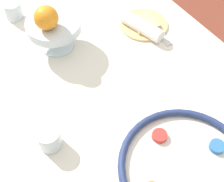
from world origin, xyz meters
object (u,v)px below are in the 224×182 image
object	(u,v)px
fruit_stand	(54,27)
cup_mid	(13,11)
cup_near	(50,139)
bread_plate	(144,24)
orange_fruit	(46,18)
napkin_roll	(143,27)
seder_plate	(186,168)

from	to	relation	value
fruit_stand	cup_mid	world-z (taller)	fruit_stand
cup_near	bread_plate	bearing A→B (deg)	-63.06
orange_fruit	napkin_roll	size ratio (longest dim) A/B	0.45
seder_plate	fruit_stand	xyz separation A→B (m)	(0.59, 0.07, 0.07)
cup_mid	cup_near	bearing A→B (deg)	167.64
seder_plate	orange_fruit	bearing A→B (deg)	9.64
seder_plate	cup_near	distance (m)	0.36
seder_plate	orange_fruit	xyz separation A→B (m)	(0.57, 0.10, 0.13)
cup_near	fruit_stand	bearing A→B (deg)	-29.40
napkin_roll	cup_mid	world-z (taller)	cup_mid
orange_fruit	cup_mid	xyz separation A→B (m)	(0.24, 0.04, -0.12)
seder_plate	orange_fruit	world-z (taller)	orange_fruit
seder_plate	napkin_roll	size ratio (longest dim) A/B	2.08
cup_near	cup_mid	distance (m)	0.57
orange_fruit	cup_near	bearing A→B (deg)	152.75
orange_fruit	cup_mid	distance (m)	0.27
napkin_roll	fruit_stand	bearing A→B (deg)	70.44
bread_plate	orange_fruit	bearing A→B (deg)	80.11
orange_fruit	napkin_roll	bearing A→B (deg)	-105.17
napkin_roll	bread_plate	bearing A→B (deg)	-45.72
orange_fruit	napkin_roll	xyz separation A→B (m)	(-0.08, -0.31, -0.12)
cup_mid	bread_plate	bearing A→B (deg)	-128.07
bread_plate	cup_mid	bearing A→B (deg)	51.93
seder_plate	cup_mid	size ratio (longest dim) A/B	5.52
bread_plate	napkin_roll	world-z (taller)	napkin_roll
orange_fruit	seder_plate	bearing A→B (deg)	-170.36
seder_plate	cup_mid	xyz separation A→B (m)	(0.81, 0.14, 0.02)
fruit_stand	bread_plate	size ratio (longest dim) A/B	1.04
napkin_roll	cup_near	bearing A→B (deg)	115.75
fruit_stand	cup_near	distance (m)	0.38
fruit_stand	bread_plate	distance (m)	0.33
bread_plate	napkin_roll	distance (m)	0.04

